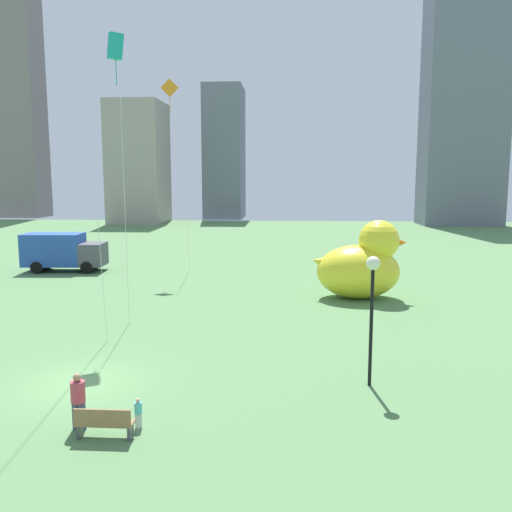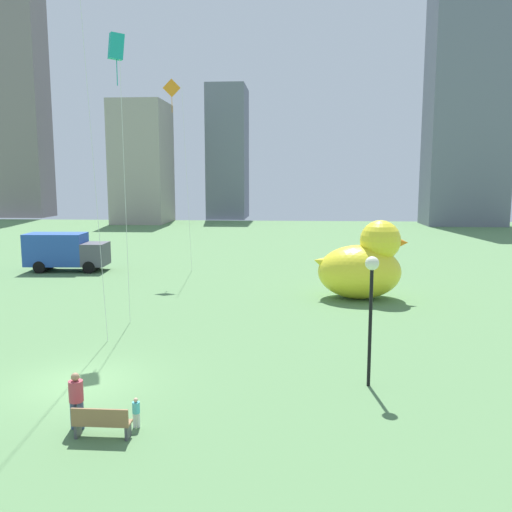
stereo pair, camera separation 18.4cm
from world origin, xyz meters
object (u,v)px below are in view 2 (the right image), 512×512
Objects in this scene: person_adult at (76,398)px; lamppost at (371,288)px; box_truck at (65,252)px; kite_teal at (116,49)px; giant_inflatable_duck at (363,265)px; park_bench at (101,422)px; person_child at (136,411)px; kite_orange at (173,98)px.

lamppost is at bearing 23.73° from person_adult.
box_truck is 20.34m from kite_teal.
person_adult is 20.11m from giant_inflatable_duck.
park_bench reaches higher than person_child.
park_bench is at bearing -150.75° from lamppost.
kite_orange reaches higher than lamppost.
giant_inflatable_duck is 1.24× the size of lamppost.
person_adult is (-0.90, 0.54, 0.43)m from park_bench.
person_child is 0.15× the size of box_truck.
person_adult is 16.28m from kite_teal.
kite_teal is (-10.67, 7.16, 9.36)m from lamppost.
lamppost reaches higher than box_truck.
box_truck is (-12.76, 25.02, 0.96)m from person_child.
person_adult is 0.12× the size of kite_teal.
park_bench is at bearing -30.83° from person_adult.
park_bench is 0.35× the size of lamppost.
lamppost is 0.33× the size of kite_teal.
box_truck reaches higher than person_child.
giant_inflatable_duck is 22.58m from box_truck.
person_adult reaches higher than person_child.
person_adult is 0.12× the size of kite_orange.
kite_orange is (-2.60, 25.05, 11.69)m from person_adult.
park_bench is 0.11× the size of kite_orange.
giant_inflatable_duck is 18.23m from kite_orange.
kite_teal is at bearing -87.72° from kite_orange.
park_bench is 1.13m from person_adult.
kite_orange reaches higher than park_bench.
person_adult is at bearing -173.66° from person_child.
kite_teal is 0.97× the size of kite_orange.
giant_inflatable_duck is 13.74m from lamppost.
person_adult is at bearing -79.46° from kite_teal.
person_adult is at bearing -156.27° from lamppost.
kite_orange is (-3.50, 25.59, 12.12)m from park_bench.
box_truck reaches higher than park_bench.
kite_teal is at bearing 100.54° from person_adult.
lamppost is at bearing 29.25° from park_bench.
lamppost is 0.74× the size of box_truck.
person_child is at bearing -80.31° from kite_orange.
person_child is 0.06× the size of kite_orange.
lamppost is (8.63, 3.79, 2.50)m from person_adult.
lamppost is at bearing -62.15° from kite_orange.
giant_inflatable_duck is at bearing 62.91° from park_bench.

